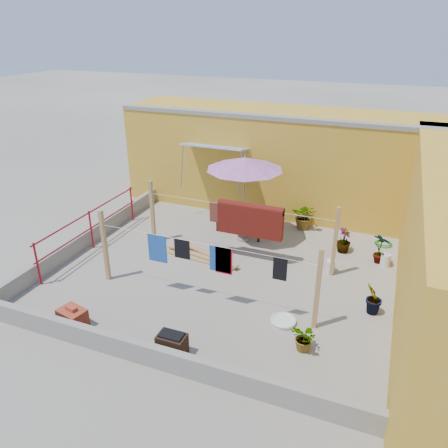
{
  "coord_description": "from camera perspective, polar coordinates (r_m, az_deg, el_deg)",
  "views": [
    {
      "loc": [
        3.47,
        -8.8,
        5.66
      ],
      "look_at": [
        -0.16,
        0.3,
        1.14
      ],
      "focal_mm": 35.0,
      "sensor_mm": 36.0,
      "label": 1
    }
  ],
  "objects": [
    {
      "name": "ground",
      "position": [
        11.02,
        0.19,
        -6.12
      ],
      "size": [
        80.0,
        80.0,
        0.0
      ],
      "primitive_type": "plane",
      "color": "#9E998E",
      "rests_on": "ground"
    },
    {
      "name": "wall_back",
      "position": [
        14.4,
        9.03,
        8.12
      ],
      "size": [
        11.0,
        3.27,
        3.21
      ],
      "color": "gold",
      "rests_on": "ground"
    },
    {
      "name": "parapet_front",
      "position": [
        8.3,
        -9.33,
        -16.59
      ],
      "size": [
        8.3,
        0.16,
        0.44
      ],
      "primitive_type": "cube",
      "color": "gray",
      "rests_on": "ground"
    },
    {
      "name": "parapet_left",
      "position": [
        12.81,
        -17.05,
        -1.53
      ],
      "size": [
        0.16,
        7.3,
        0.44
      ],
      "primitive_type": "cube",
      "color": "gray",
      "rests_on": "ground"
    },
    {
      "name": "red_railing",
      "position": [
        12.33,
        -17.05,
        -0.01
      ],
      "size": [
        0.05,
        4.2,
        1.1
      ],
      "color": "maroon",
      "rests_on": "ground"
    },
    {
      "name": "clothesline_rig",
      "position": [
        10.85,
        2.56,
        -0.24
      ],
      "size": [
        5.09,
        2.35,
        1.8
      ],
      "color": "tan",
      "rests_on": "ground"
    },
    {
      "name": "patio_umbrella",
      "position": [
        11.73,
        2.73,
        7.84
      ],
      "size": [
        2.64,
        2.64,
        2.5
      ],
      "color": "gray",
      "rests_on": "ground"
    },
    {
      "name": "outdoor_table",
      "position": [
        12.72,
        2.51,
        1.63
      ],
      "size": [
        1.69,
        1.05,
        0.74
      ],
      "color": "black",
      "rests_on": "ground"
    },
    {
      "name": "brick_stack",
      "position": [
        9.59,
        -19.15,
        -11.5
      ],
      "size": [
        0.62,
        0.51,
        0.48
      ],
      "color": "#A03D25",
      "rests_on": "ground"
    },
    {
      "name": "lumber_pile",
      "position": [
        11.55,
        -2.95,
        -4.22
      ],
      "size": [
        2.27,
        0.86,
        0.14
      ],
      "color": "tan",
      "rests_on": "ground"
    },
    {
      "name": "brazier",
      "position": [
        8.46,
        -6.8,
        -15.37
      ],
      "size": [
        0.53,
        0.36,
        0.48
      ],
      "color": "black",
      "rests_on": "ground"
    },
    {
      "name": "white_basin",
      "position": [
        9.34,
        7.76,
        -12.43
      ],
      "size": [
        0.54,
        0.54,
        0.09
      ],
      "color": "silver",
      "rests_on": "ground"
    },
    {
      "name": "water_jug_a",
      "position": [
        11.88,
        20.33,
        -4.44
      ],
      "size": [
        0.25,
        0.25,
        0.39
      ],
      "color": "silver",
      "rests_on": "ground"
    },
    {
      "name": "water_jug_b",
      "position": [
        11.25,
        13.76,
        -5.34
      ],
      "size": [
        0.22,
        0.22,
        0.34
      ],
      "color": "silver",
      "rests_on": "ground"
    },
    {
      "name": "green_hose",
      "position": [
        13.05,
        20.12,
        -2.4
      ],
      "size": [
        0.48,
        0.48,
        0.07
      ],
      "color": "#176824",
      "rests_on": "ground"
    },
    {
      "name": "plant_back_a",
      "position": [
        13.28,
        10.49,
        1.03
      ],
      "size": [
        0.73,
        0.64,
        0.81
      ],
      "primitive_type": "imported",
      "rotation": [
        0.0,
        0.0,
        0.01
      ],
      "color": "#205117",
      "rests_on": "ground"
    },
    {
      "name": "plant_back_b",
      "position": [
        12.18,
        15.38,
        -2.07
      ],
      "size": [
        0.47,
        0.47,
        0.69
      ],
      "primitive_type": "imported",
      "rotation": [
        0.0,
        0.0,
        1.31
      ],
      "color": "#205117",
      "rests_on": "ground"
    },
    {
      "name": "plant_right_a",
      "position": [
        11.86,
        19.72,
        -2.99
      ],
      "size": [
        0.54,
        0.49,
        0.85
      ],
      "primitive_type": "imported",
      "rotation": [
        0.0,
        0.0,
        2.58
      ],
      "color": "#205117",
      "rests_on": "ground"
    },
    {
      "name": "plant_right_b",
      "position": [
        9.83,
        18.96,
        -9.22
      ],
      "size": [
        0.42,
        0.48,
        0.77
      ],
      "primitive_type": "imported",
      "rotation": [
        0.0,
        0.0,
        4.51
      ],
      "color": "#205117",
      "rests_on": "ground"
    },
    {
      "name": "plant_right_c",
      "position": [
        8.6,
        10.54,
        -14.48
      ],
      "size": [
        0.66,
        0.64,
        0.56
      ],
      "primitive_type": "imported",
      "rotation": [
        0.0,
        0.0,
        5.66
      ],
      "color": "#205117",
      "rests_on": "ground"
    }
  ]
}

